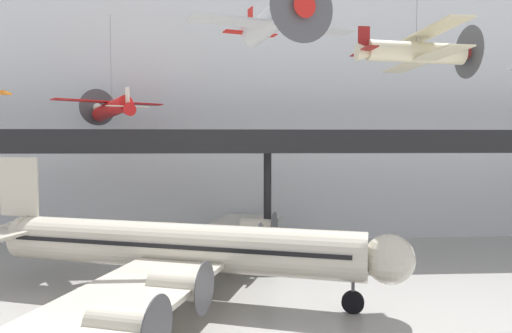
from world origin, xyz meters
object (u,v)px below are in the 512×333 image
at_px(suspended_plane_red_highwing, 112,108).
at_px(suspended_plane_cream_biplane, 416,52).
at_px(suspended_plane_silver_racer, 272,20).
at_px(airliner_silver_main, 176,247).

bearing_deg(suspended_plane_red_highwing, suspended_plane_cream_biplane, -154.32).
bearing_deg(suspended_plane_cream_biplane, suspended_plane_silver_racer, -153.11).
xyz_separation_m(suspended_plane_red_highwing, suspended_plane_cream_biplane, (21.70, -12.19, 2.69)).
bearing_deg(suspended_plane_silver_racer, suspended_plane_red_highwing, -163.31).
height_order(airliner_silver_main, suspended_plane_red_highwing, suspended_plane_red_highwing).
bearing_deg(suspended_plane_cream_biplane, airliner_silver_main, 173.23).
relative_size(airliner_silver_main, suspended_plane_red_highwing, 3.54).
bearing_deg(suspended_plane_red_highwing, airliner_silver_main, 176.20).
xyz_separation_m(suspended_plane_red_highwing, suspended_plane_silver_racer, (12.23, -17.52, 3.06)).
distance_m(airliner_silver_main, suspended_plane_red_highwing, 16.12).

